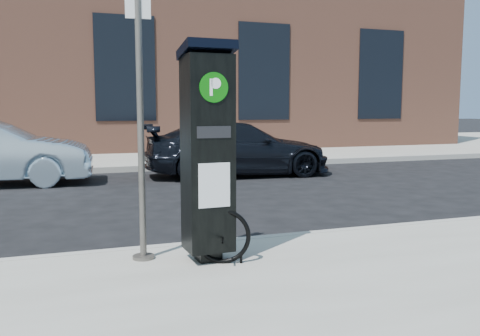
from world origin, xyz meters
name	(u,v)px	position (x,y,z in m)	size (l,w,h in m)	color
ground	(248,250)	(0.00, 0.00, 0.00)	(120.00, 120.00, 0.00)	black
sidewalk_far	(121,151)	(0.00, 14.00, 0.07)	(60.00, 12.00, 0.15)	gray
curb_near	(249,244)	(0.00, -0.02, 0.07)	(60.00, 0.12, 0.16)	#9E9B93
curb_far	(145,168)	(0.00, 8.02, 0.07)	(60.00, 0.12, 0.16)	#9E9B93
building	(111,49)	(0.00, 17.00, 4.15)	(28.00, 10.05, 8.25)	#935843
parking_kiosk	(208,150)	(-0.69, -0.70, 1.26)	(0.52, 0.46, 2.17)	black
sign_pole	(141,123)	(-1.30, -0.44, 1.53)	(0.25, 0.22, 2.78)	#4A4641
bike_rack	(223,237)	(-0.58, -0.86, 0.42)	(0.54, 0.21, 0.55)	black
car_dark	(238,149)	(2.06, 6.40, 0.67)	(1.88, 4.63, 1.34)	black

